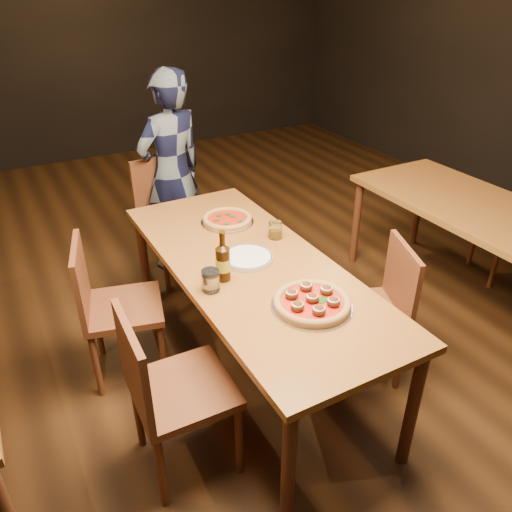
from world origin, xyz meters
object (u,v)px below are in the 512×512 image
table_right (492,222)px  chair_main_sw (124,307)px  chair_end (175,219)px  amber_glass (275,230)px  diner (172,174)px  pizza_meatball (312,302)px  pizza_margherita (227,219)px  table_main (252,274)px  chair_main_e (365,310)px  beer_bottle (223,263)px  chair_main_nw (183,388)px  water_glass (211,280)px  plate_stack (248,258)px

table_right → chair_main_sw: chair_main_sw is taller
chair_end → amber_glass: size_ratio=9.56×
diner → amber_glass: bearing=82.8°
pizza_meatball → pizza_margherita: 1.00m
table_main → pizza_meatball: (0.06, -0.49, 0.10)m
table_main → chair_main_e: bearing=-29.5°
beer_bottle → chair_main_nw: bearing=-138.0°
chair_main_nw → pizza_meatball: chair_main_nw is taller
chair_main_e → chair_end: 1.67m
water_glass → chair_end: bearing=77.3°
chair_main_nw → diner: 1.97m
table_main → pizza_meatball: bearing=-83.3°
chair_main_e → pizza_margherita: size_ratio=2.66×
chair_main_sw → water_glass: 0.69m
water_glass → table_main: bearing=23.6°
table_main → table_right: size_ratio=1.00×
table_main → table_right: (1.70, -0.20, 0.00)m
beer_bottle → water_glass: size_ratio=2.41×
chair_main_e → chair_end: (-0.55, 1.58, 0.04)m
table_main → chair_end: 1.28m
beer_bottle → water_glass: 0.12m
beer_bottle → water_glass: (-0.10, -0.06, -0.04)m
chair_main_sw → beer_bottle: 0.73m
pizza_meatball → chair_end: bearing=91.4°
beer_bottle → table_right: bearing=-3.8°
chair_main_sw → table_right: bearing=-89.1°
chair_main_sw → pizza_margherita: bearing=-63.8°
chair_main_sw → chair_end: (0.65, 0.90, 0.02)m
chair_main_sw → plate_stack: size_ratio=3.36×
pizza_margherita → beer_bottle: 0.67m
chair_main_nw → chair_main_e: bearing=-83.4°
pizza_meatball → diner: (0.02, 1.90, 0.00)m
amber_glass → water_glass: bearing=-150.1°
plate_stack → water_glass: water_glass is taller
chair_main_nw → pizza_meatball: size_ratio=2.42×
chair_main_nw → pizza_margherita: bearing=-34.8°
chair_main_nw → plate_stack: (0.58, 0.45, 0.29)m
table_right → chair_end: bearing=139.1°
water_glass → amber_glass: 0.65m
table_main → chair_main_sw: size_ratio=2.18×
pizza_margherita → table_right: bearing=-24.2°
table_main → chair_main_nw: 0.74m
table_main → plate_stack: plate_stack is taller
chair_main_nw → beer_bottle: bearing=-46.3°
chair_main_sw → diner: diner is taller
amber_glass → diner: (-0.19, 1.22, -0.02)m
table_right → pizza_margherita: (-1.59, 0.72, 0.09)m
water_glass → amber_glass: bearing=29.9°
table_right → water_glass: water_glass is taller
chair_main_e → pizza_margherita: chair_main_e is taller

